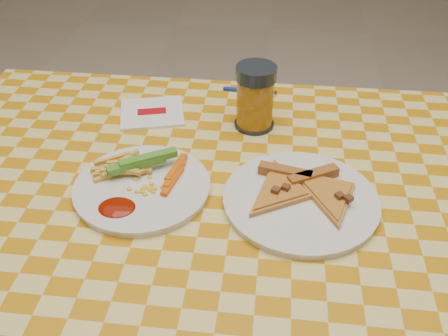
# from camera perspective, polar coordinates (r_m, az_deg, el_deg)

# --- Properties ---
(table) EXTENTS (1.28, 0.88, 0.76)m
(table) POSITION_cam_1_polar(r_m,az_deg,el_deg) (0.94, 1.16, -6.75)
(table) COLOR silver
(table) RESTS_ON ground
(plate_left) EXTENTS (0.28, 0.28, 0.01)m
(plate_left) POSITION_cam_1_polar(r_m,az_deg,el_deg) (0.92, -9.31, -2.29)
(plate_left) COLOR silver
(plate_left) RESTS_ON table
(plate_right) EXTENTS (0.34, 0.34, 0.01)m
(plate_right) POSITION_cam_1_polar(r_m,az_deg,el_deg) (0.89, 8.73, -3.76)
(plate_right) COLOR silver
(plate_right) RESTS_ON table
(fries_veggies) EXTENTS (0.20, 0.18, 0.04)m
(fries_veggies) POSITION_cam_1_polar(r_m,az_deg,el_deg) (0.92, -9.67, -0.80)
(fries_veggies) COLOR #E4C048
(fries_veggies) RESTS_ON plate_left
(pizza_slices) EXTENTS (0.26, 0.22, 0.02)m
(pizza_slices) POSITION_cam_1_polar(r_m,az_deg,el_deg) (0.89, 8.95, -2.46)
(pizza_slices) COLOR #B77D38
(pizza_slices) RESTS_ON plate_right
(drink_glass) EXTENTS (0.09, 0.09, 0.14)m
(drink_glass) POSITION_cam_1_polar(r_m,az_deg,el_deg) (1.05, 3.58, 8.03)
(drink_glass) COLOR black
(drink_glass) RESTS_ON table
(napkin) EXTENTS (0.17, 0.16, 0.01)m
(napkin) POSITION_cam_1_polar(r_m,az_deg,el_deg) (1.14, -8.23, 6.28)
(napkin) COLOR white
(napkin) RESTS_ON table
(fork) EXTENTS (0.13, 0.03, 0.01)m
(fork) POSITION_cam_1_polar(r_m,az_deg,el_deg) (1.21, 3.07, 8.78)
(fork) COLOR #162897
(fork) RESTS_ON table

